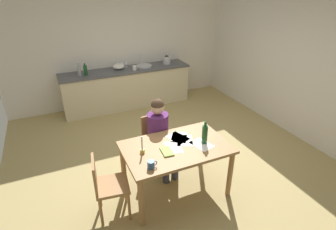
{
  "coord_description": "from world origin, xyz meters",
  "views": [
    {
      "loc": [
        -1.56,
        -3.54,
        2.73
      ],
      "look_at": [
        -0.04,
        -0.16,
        0.85
      ],
      "focal_mm": 28.8,
      "sensor_mm": 36.0,
      "label": 1
    }
  ],
  "objects_px": {
    "sink_unit": "(144,66)",
    "teacup_on_counter": "(135,68)",
    "wine_glass_near_sink": "(126,62)",
    "wine_glass_by_kettle": "(122,63)",
    "wine_bottle_on_table": "(205,134)",
    "chair_side_empty": "(107,185)",
    "candlestick": "(142,148)",
    "mixing_bowl": "(119,66)",
    "book_magazine": "(167,151)",
    "bottle_oil": "(79,71)",
    "stovetop_kettle": "(167,60)",
    "person_seated": "(160,132)",
    "wine_glass_back_left": "(117,63)",
    "chair_at_table": "(156,139)",
    "bottle_vinegar": "(85,70)",
    "dining_table": "(176,153)",
    "coffee_mug": "(151,164)"
  },
  "relations": [
    {
      "from": "coffee_mug",
      "to": "bottle_oil",
      "type": "height_order",
      "value": "bottle_oil"
    },
    {
      "from": "chair_side_empty",
      "to": "bottle_oil",
      "type": "relative_size",
      "value": 3.13
    },
    {
      "from": "wine_bottle_on_table",
      "to": "wine_glass_by_kettle",
      "type": "bearing_deg",
      "value": 93.31
    },
    {
      "from": "sink_unit",
      "to": "chair_side_empty",
      "type": "bearing_deg",
      "value": -117.37
    },
    {
      "from": "wine_bottle_on_table",
      "to": "teacup_on_counter",
      "type": "xyz_separation_m",
      "value": [
        0.01,
        3.03,
        0.07
      ]
    },
    {
      "from": "candlestick",
      "to": "mixing_bowl",
      "type": "distance_m",
      "value": 3.18
    },
    {
      "from": "mixing_bowl",
      "to": "wine_glass_back_left",
      "type": "xyz_separation_m",
      "value": [
        -0.01,
        0.08,
        0.05
      ]
    },
    {
      "from": "dining_table",
      "to": "mixing_bowl",
      "type": "distance_m",
      "value": 3.19
    },
    {
      "from": "chair_side_empty",
      "to": "teacup_on_counter",
      "type": "height_order",
      "value": "teacup_on_counter"
    },
    {
      "from": "wine_glass_near_sink",
      "to": "teacup_on_counter",
      "type": "relative_size",
      "value": 1.25
    },
    {
      "from": "wine_glass_back_left",
      "to": "chair_at_table",
      "type": "bearing_deg",
      "value": -92.36
    },
    {
      "from": "dining_table",
      "to": "stovetop_kettle",
      "type": "relative_size",
      "value": 6.34
    },
    {
      "from": "chair_at_table",
      "to": "mixing_bowl",
      "type": "height_order",
      "value": "mixing_bowl"
    },
    {
      "from": "book_magazine",
      "to": "wine_glass_by_kettle",
      "type": "bearing_deg",
      "value": 89.01
    },
    {
      "from": "wine_glass_near_sink",
      "to": "wine_glass_by_kettle",
      "type": "height_order",
      "value": "same"
    },
    {
      "from": "wine_bottle_on_table",
      "to": "stovetop_kettle",
      "type": "relative_size",
      "value": 1.45
    },
    {
      "from": "mixing_bowl",
      "to": "wine_glass_by_kettle",
      "type": "distance_m",
      "value": 0.13
    },
    {
      "from": "wine_bottle_on_table",
      "to": "mixing_bowl",
      "type": "distance_m",
      "value": 3.27
    },
    {
      "from": "bottle_oil",
      "to": "wine_glass_near_sink",
      "type": "bearing_deg",
      "value": 11.27
    },
    {
      "from": "person_seated",
      "to": "sink_unit",
      "type": "distance_m",
      "value": 2.67
    },
    {
      "from": "dining_table",
      "to": "stovetop_kettle",
      "type": "height_order",
      "value": "stovetop_kettle"
    },
    {
      "from": "stovetop_kettle",
      "to": "person_seated",
      "type": "bearing_deg",
      "value": -116.1
    },
    {
      "from": "wine_glass_back_left",
      "to": "stovetop_kettle",
      "type": "bearing_deg",
      "value": -7.33
    },
    {
      "from": "wine_bottle_on_table",
      "to": "wine_glass_back_left",
      "type": "relative_size",
      "value": 2.07
    },
    {
      "from": "coffee_mug",
      "to": "sink_unit",
      "type": "relative_size",
      "value": 0.34
    },
    {
      "from": "book_magazine",
      "to": "bottle_oil",
      "type": "height_order",
      "value": "bottle_oil"
    },
    {
      "from": "chair_side_empty",
      "to": "bottle_vinegar",
      "type": "relative_size",
      "value": 3.39
    },
    {
      "from": "sink_unit",
      "to": "wine_glass_back_left",
      "type": "xyz_separation_m",
      "value": [
        -0.59,
        0.15,
        0.09
      ]
    },
    {
      "from": "person_seated",
      "to": "book_magazine",
      "type": "bearing_deg",
      "value": -104.84
    },
    {
      "from": "bottle_vinegar",
      "to": "wine_glass_back_left",
      "type": "distance_m",
      "value": 0.77
    },
    {
      "from": "sink_unit",
      "to": "teacup_on_counter",
      "type": "xyz_separation_m",
      "value": [
        -0.28,
        -0.15,
        0.03
      ]
    },
    {
      "from": "wine_glass_back_left",
      "to": "bottle_vinegar",
      "type": "bearing_deg",
      "value": -163.97
    },
    {
      "from": "coffee_mug",
      "to": "wine_bottle_on_table",
      "type": "relative_size",
      "value": 0.39
    },
    {
      "from": "person_seated",
      "to": "mixing_bowl",
      "type": "xyz_separation_m",
      "value": [
        0.1,
        2.64,
        0.28
      ]
    },
    {
      "from": "chair_side_empty",
      "to": "mixing_bowl",
      "type": "relative_size",
      "value": 3.2
    },
    {
      "from": "book_magazine",
      "to": "wine_glass_near_sink",
      "type": "height_order",
      "value": "wine_glass_near_sink"
    },
    {
      "from": "mixing_bowl",
      "to": "dining_table",
      "type": "bearing_deg",
      "value": -91.68
    },
    {
      "from": "candlestick",
      "to": "stovetop_kettle",
      "type": "distance_m",
      "value": 3.51
    },
    {
      "from": "stovetop_kettle",
      "to": "wine_bottle_on_table",
      "type": "bearing_deg",
      "value": -105.29
    },
    {
      "from": "book_magazine",
      "to": "dining_table",
      "type": "bearing_deg",
      "value": 28.48
    },
    {
      "from": "coffee_mug",
      "to": "wine_glass_near_sink",
      "type": "relative_size",
      "value": 0.8
    },
    {
      "from": "person_seated",
      "to": "wine_bottle_on_table",
      "type": "distance_m",
      "value": 0.75
    },
    {
      "from": "book_magazine",
      "to": "mixing_bowl",
      "type": "distance_m",
      "value": 3.26
    },
    {
      "from": "candlestick",
      "to": "bottle_oil",
      "type": "bearing_deg",
      "value": 96.17
    },
    {
      "from": "bottle_oil",
      "to": "wine_glass_back_left",
      "type": "distance_m",
      "value": 0.89
    },
    {
      "from": "book_magazine",
      "to": "stovetop_kettle",
      "type": "distance_m",
      "value": 3.49
    },
    {
      "from": "book_magazine",
      "to": "bottle_vinegar",
      "type": "distance_m",
      "value": 3.16
    },
    {
      "from": "wine_bottle_on_table",
      "to": "chair_side_empty",
      "type": "bearing_deg",
      "value": 178.57
    },
    {
      "from": "dining_table",
      "to": "chair_at_table",
      "type": "relative_size",
      "value": 1.63
    },
    {
      "from": "person_seated",
      "to": "sink_unit",
      "type": "relative_size",
      "value": 3.32
    }
  ]
}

